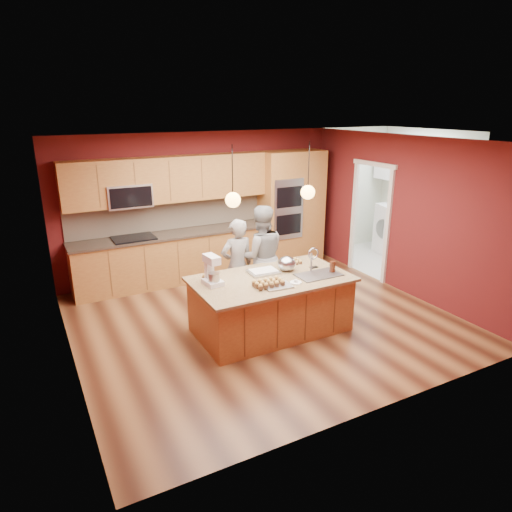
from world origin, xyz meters
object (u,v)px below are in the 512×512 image
person_left (237,265)px  stand_mixer (212,272)px  island (272,303)px  person_right (261,256)px  mixing_bowl (287,264)px

person_left → stand_mixer: 1.04m
island → person_right: bearing=71.7°
stand_mixer → mixing_bowl: size_ratio=1.53×
person_left → mixing_bowl: person_left is taller
mixing_bowl → stand_mixer: bearing=179.3°
island → mixing_bowl: island is taller
person_right → stand_mixer: 1.35m
person_left → stand_mixer: size_ratio=3.65×
island → stand_mixer: bearing=168.4°
island → person_left: person_left is taller
person_right → person_left: bearing=16.2°
island → person_right: (0.29, 0.88, 0.41)m
island → person_left: size_ratio=1.48×
person_left → mixing_bowl: (0.47, -0.72, 0.18)m
island → person_right: 1.02m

